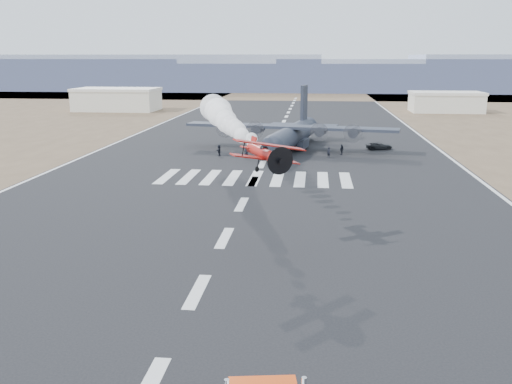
% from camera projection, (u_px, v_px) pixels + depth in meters
% --- Properties ---
extents(scrub_far, '(500.00, 80.00, 0.00)m').
position_uv_depth(scrub_far, '(298.00, 94.00, 250.22)').
color(scrub_far, brown).
rests_on(scrub_far, ground).
extents(runway_markings, '(60.00, 260.00, 0.01)m').
position_uv_depth(runway_markings, '(262.00, 164.00, 85.66)').
color(runway_markings, silver).
rests_on(runway_markings, ground).
extents(ridge_seg_b, '(150.00, 50.00, 15.00)m').
position_uv_depth(ridge_seg_b, '(45.00, 74.00, 290.55)').
color(ridge_seg_b, '#8893AD').
rests_on(ridge_seg_b, ground).
extents(ridge_seg_c, '(150.00, 50.00, 17.00)m').
position_uv_depth(ridge_seg_c, '(169.00, 72.00, 283.82)').
color(ridge_seg_c, '#8893AD').
rests_on(ridge_seg_c, ground).
extents(ridge_seg_d, '(150.00, 50.00, 13.00)m').
position_uv_depth(ridge_seg_d, '(300.00, 77.00, 277.77)').
color(ridge_seg_d, '#8893AD').
rests_on(ridge_seg_d, ground).
extents(ridge_seg_e, '(150.00, 50.00, 15.00)m').
position_uv_depth(ridge_seg_e, '(437.00, 75.00, 271.03)').
color(ridge_seg_e, '#8893AD').
rests_on(ridge_seg_e, ground).
extents(hangar_left, '(24.50, 14.50, 6.70)m').
position_uv_depth(hangar_left, '(117.00, 99.00, 172.37)').
color(hangar_left, beige).
rests_on(hangar_left, ground).
extents(hangar_right, '(20.50, 12.50, 5.90)m').
position_uv_depth(hangar_right, '(446.00, 102.00, 167.49)').
color(hangar_right, beige).
rests_on(hangar_right, ground).
extents(aerobatic_biplane, '(6.26, 5.90, 2.98)m').
position_uv_depth(aerobatic_biplane, '(265.00, 153.00, 46.63)').
color(aerobatic_biplane, '#B1270B').
extents(smoke_trail, '(12.44, 37.64, 3.98)m').
position_uv_depth(smoke_trail, '(221.00, 113.00, 76.82)').
color(smoke_trail, white).
extents(transport_aircraft, '(36.74, 30.10, 10.63)m').
position_uv_depth(transport_aircraft, '(292.00, 134.00, 99.37)').
color(transport_aircraft, '#1E202D').
rests_on(transport_aircraft, ground).
extents(support_vehicle, '(4.79, 2.91, 1.24)m').
position_uv_depth(support_vehicle, '(379.00, 146.00, 99.61)').
color(support_vehicle, black).
rests_on(support_vehicle, ground).
extents(crew_a, '(0.80, 0.78, 1.69)m').
position_uv_depth(crew_a, '(329.00, 152.00, 91.31)').
color(crew_a, black).
rests_on(crew_a, ground).
extents(crew_b, '(0.78, 0.94, 1.66)m').
position_uv_depth(crew_b, '(263.00, 150.00, 93.43)').
color(crew_b, black).
rests_on(crew_b, ground).
extents(crew_c, '(1.18, 0.80, 1.67)m').
position_uv_depth(crew_c, '(269.00, 153.00, 90.59)').
color(crew_c, black).
rests_on(crew_c, ground).
extents(crew_d, '(1.00, 1.16, 1.77)m').
position_uv_depth(crew_d, '(342.00, 150.00, 93.89)').
color(crew_d, black).
rests_on(crew_d, ground).
extents(crew_e, '(1.01, 0.81, 1.80)m').
position_uv_depth(crew_e, '(280.00, 149.00, 94.56)').
color(crew_e, black).
rests_on(crew_e, ground).
extents(crew_f, '(0.71, 1.70, 1.79)m').
position_uv_depth(crew_f, '(219.00, 150.00, 93.01)').
color(crew_f, black).
rests_on(crew_f, ground).
extents(crew_g, '(0.74, 0.66, 1.72)m').
position_uv_depth(crew_g, '(246.00, 153.00, 90.84)').
color(crew_g, black).
rests_on(crew_g, ground).
extents(crew_h, '(0.51, 0.79, 1.58)m').
position_uv_depth(crew_h, '(264.00, 148.00, 95.96)').
color(crew_h, black).
rests_on(crew_h, ground).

